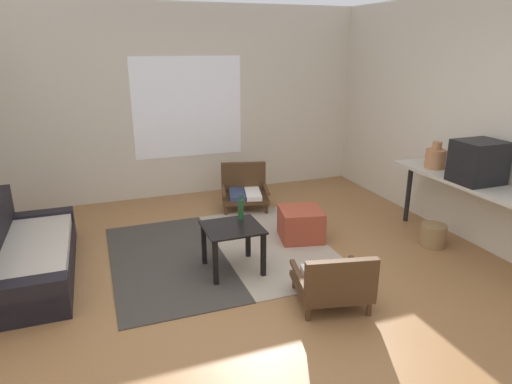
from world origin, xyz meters
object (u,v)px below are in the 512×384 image
at_px(couch, 24,256).
at_px(crt_television, 478,162).
at_px(glass_bottle, 241,209).
at_px(console_shelf, 466,186).
at_px(clay_vase, 435,158).
at_px(armchair_by_window, 244,189).
at_px(ottoman_orange, 301,224).
at_px(coffee_table, 233,236).
at_px(wicker_basket, 433,235).
at_px(armchair_striped_foreground, 334,282).

bearing_deg(couch, crt_television, -13.60).
distance_m(couch, glass_bottle, 2.13).
bearing_deg(console_shelf, crt_television, -91.61).
xyz_separation_m(crt_television, glass_bottle, (-2.33, 0.64, -0.44)).
xyz_separation_m(couch, clay_vase, (4.40, -0.46, 0.70)).
bearing_deg(glass_bottle, couch, 168.37).
bearing_deg(console_shelf, glass_bottle, 167.29).
relative_size(armchair_by_window, crt_television, 1.60).
distance_m(ottoman_orange, crt_television, 1.97).
xyz_separation_m(coffee_table, crt_television, (2.47, -0.49, 0.65)).
height_order(armchair_by_window, wicker_basket, armchair_by_window).
height_order(console_shelf, clay_vase, clay_vase).
distance_m(coffee_table, armchair_striped_foreground, 1.11).
distance_m(crt_television, glass_bottle, 2.46).
bearing_deg(armchair_by_window, armchair_striped_foreground, -91.98).
relative_size(couch, wicker_basket, 6.48).
distance_m(couch, coffee_table, 2.01).
distance_m(couch, armchair_by_window, 2.86).
bearing_deg(ottoman_orange, wicker_basket, -26.82).
bearing_deg(armchair_by_window, console_shelf, -49.55).
bearing_deg(couch, armchair_striped_foreground, -30.40).
distance_m(couch, ottoman_orange, 2.89).
relative_size(couch, coffee_table, 3.30).
relative_size(armchair_striped_foreground, ottoman_orange, 1.52).
bearing_deg(crt_television, glass_bottle, 164.68).
distance_m(armchair_by_window, clay_vase, 2.47).
relative_size(glass_bottle, wicker_basket, 0.95).
relative_size(ottoman_orange, crt_television, 1.02).
xyz_separation_m(armchair_by_window, wicker_basket, (1.58, -1.92, -0.14)).
xyz_separation_m(crt_television, clay_vase, (0.00, 0.60, -0.10)).
bearing_deg(glass_bottle, crt_television, -15.32).
relative_size(coffee_table, glass_bottle, 2.07).
xyz_separation_m(coffee_table, clay_vase, (2.47, 0.11, 0.55)).
xyz_separation_m(coffee_table, wicker_basket, (2.28, -0.22, -0.24)).
height_order(couch, armchair_by_window, couch).
relative_size(couch, crt_television, 3.97).
bearing_deg(glass_bottle, coffee_table, -133.17).
distance_m(armchair_by_window, armchair_striped_foreground, 2.62).
relative_size(armchair_by_window, ottoman_orange, 1.57).
bearing_deg(crt_television, couch, 166.40).
distance_m(coffee_table, glass_bottle, 0.29).
bearing_deg(armchair_striped_foreground, console_shelf, 16.02).
height_order(crt_television, glass_bottle, crt_television).
bearing_deg(clay_vase, glass_bottle, 179.04).
bearing_deg(ottoman_orange, crt_television, -31.88).
height_order(armchair_by_window, console_shelf, console_shelf).
distance_m(armchair_striped_foreground, ottoman_orange, 1.41).
relative_size(couch, ottoman_orange, 3.90).
bearing_deg(coffee_table, wicker_basket, -5.53).
xyz_separation_m(ottoman_orange, wicker_basket, (1.32, -0.67, -0.06)).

